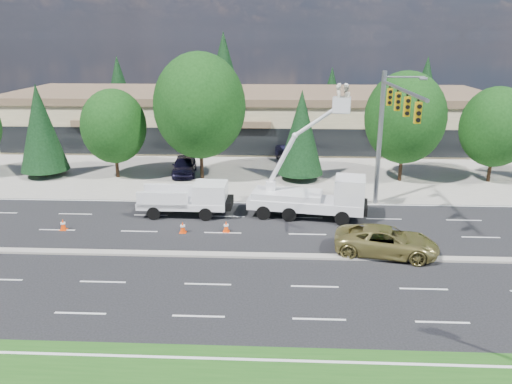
{
  "coord_description": "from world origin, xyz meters",
  "views": [
    {
      "loc": [
        3.24,
        -24.08,
        11.14
      ],
      "look_at": [
        1.95,
        3.73,
        2.4
      ],
      "focal_mm": 35.0,
      "sensor_mm": 36.0,
      "label": 1
    }
  ],
  "objects_px": {
    "minivan": "(386,241)",
    "signal_mast": "(389,122)",
    "utility_pickup": "(189,202)",
    "bucket_truck": "(316,191)"
  },
  "relations": [
    {
      "from": "utility_pickup",
      "to": "minivan",
      "type": "height_order",
      "value": "utility_pickup"
    },
    {
      "from": "minivan",
      "to": "bucket_truck",
      "type": "bearing_deg",
      "value": 42.35
    },
    {
      "from": "signal_mast",
      "to": "utility_pickup",
      "type": "xyz_separation_m",
      "value": [
        -12.5,
        -0.85,
        -5.16
      ]
    },
    {
      "from": "utility_pickup",
      "to": "bucket_truck",
      "type": "distance_m",
      "value": 8.18
    },
    {
      "from": "signal_mast",
      "to": "utility_pickup",
      "type": "height_order",
      "value": "signal_mast"
    },
    {
      "from": "signal_mast",
      "to": "utility_pickup",
      "type": "relative_size",
      "value": 1.79
    },
    {
      "from": "utility_pickup",
      "to": "bucket_truck",
      "type": "xyz_separation_m",
      "value": [
        8.13,
        -0.1,
        0.89
      ]
    },
    {
      "from": "minivan",
      "to": "signal_mast",
      "type": "bearing_deg",
      "value": 1.95
    },
    {
      "from": "utility_pickup",
      "to": "bucket_truck",
      "type": "bearing_deg",
      "value": -0.26
    },
    {
      "from": "signal_mast",
      "to": "minivan",
      "type": "bearing_deg",
      "value": -99.02
    }
  ]
}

